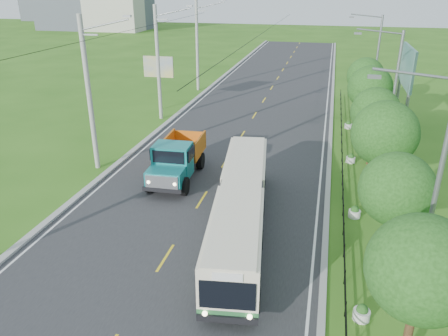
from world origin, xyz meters
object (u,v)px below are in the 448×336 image
at_px(pole_far, 197,45).
at_px(tree_second, 397,192).
at_px(planter_front, 362,313).
at_px(billboard_left, 159,70).
at_px(tree_back, 366,78).
at_px(tree_fourth, 376,114).
at_px(planter_near, 354,212).
at_px(bus, 241,204).
at_px(pole_near, 90,94).
at_px(streetlight_mid, 391,96).
at_px(planter_far, 348,125).
at_px(tree_front, 422,272).
at_px(tree_fifth, 370,90).
at_px(streetlight_far, 375,61).
at_px(streetlight_near, 433,185).
at_px(dump_truck, 177,157).
at_px(planter_mid, 351,159).
at_px(billboard_right, 406,73).
at_px(pole_mid, 158,63).

xyz_separation_m(pole_far, tree_second, (18.12, -30.86, -1.57)).
relative_size(planter_front, billboard_left, 0.13).
bearing_deg(planter_front, tree_back, 87.44).
bearing_deg(pole_far, tree_fourth, -46.15).
height_order(tree_second, planter_near, tree_second).
xyz_separation_m(billboard_left, bus, (12.43, -21.00, -2.26)).
relative_size(pole_near, planter_front, 14.93).
relative_size(streetlight_mid, planter_far, 13.54).
distance_m(tree_fourth, planter_near, 8.87).
xyz_separation_m(planter_far, billboard_left, (-18.10, 2.00, 3.58)).
bearing_deg(pole_near, tree_front, -35.36).
distance_m(pole_near, streetlight_mid, 19.56).
distance_m(pole_far, planter_front, 39.15).
xyz_separation_m(tree_fifth, streetlight_far, (0.79, 7.86, 1.05)).
distance_m(streetlight_mid, planter_near, 9.46).
height_order(tree_fifth, planter_front, tree_fifth).
height_order(streetlight_near, dump_truck, streetlight_near).
xyz_separation_m(streetlight_mid, dump_truck, (-13.00, -5.46, -3.40)).
xyz_separation_m(planter_mid, dump_truck, (-10.96, -5.46, 1.22)).
distance_m(streetlight_near, planter_front, 5.43).
bearing_deg(tree_fourth, pole_far, 133.85).
distance_m(planter_far, dump_truck, 17.40).
height_order(tree_fifth, streetlight_near, streetlight_near).
distance_m(pole_near, planter_far, 21.83).
height_order(tree_front, tree_back, tree_front).
distance_m(bus, dump_truck, 7.65).
distance_m(tree_fifth, planter_near, 14.64).
relative_size(streetlight_near, billboard_right, 1.24).
xyz_separation_m(streetlight_near, planter_mid, (-2.04, 14.00, -4.62)).
bearing_deg(tree_front, billboard_left, 124.79).
xyz_separation_m(tree_fifth, streetlight_mid, (0.79, -6.14, 1.05)).
xyz_separation_m(tree_front, tree_fourth, (-0.00, 18.00, -0.13)).
bearing_deg(tree_front, pole_far, 116.18).
bearing_deg(planter_near, pole_mid, 138.35).
distance_m(tree_front, tree_fifth, 24.00).
bearing_deg(tree_back, pole_near, -136.59).
bearing_deg(tree_fifth, pole_far, 144.64).
bearing_deg(dump_truck, pole_far, 100.69).
xyz_separation_m(streetlight_near, streetlight_far, (0.00, 28.00, 0.00)).
relative_size(streetlight_near, planter_near, 13.54).
bearing_deg(pole_far, planter_front, -64.28).
bearing_deg(pole_near, dump_truck, -4.50).
bearing_deg(tree_back, billboard_left, -173.69).
relative_size(streetlight_near, bus, 0.65).
relative_size(pole_mid, planter_front, 14.93).
height_order(tree_front, streetlight_near, streetlight_near).
height_order(tree_back, planter_front, tree_back).
distance_m(streetlight_mid, billboard_right, 6.24).
xyz_separation_m(streetlight_far, billboard_right, (1.66, -8.00, 0.44)).
height_order(tree_front, tree_fourth, tree_front).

